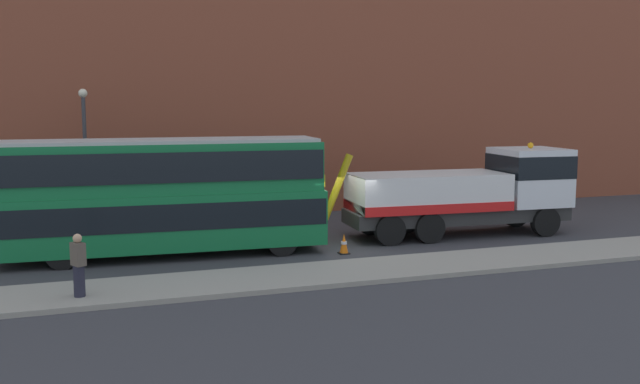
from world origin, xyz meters
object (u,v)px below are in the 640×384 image
Objects in this scene: recovery_tow_truck at (469,191)px; street_lamp at (85,147)px; double_decker_bus at (164,192)px; traffic_cone_near_bus at (344,244)px; pedestrian_onlooker at (79,266)px.

street_lamp is at bearing 161.28° from recovery_tow_truck.
double_decker_bus reaches higher than recovery_tow_truck.
recovery_tow_truck reaches higher than traffic_cone_near_bus.
traffic_cone_near_bus is at bearing -8.38° from pedestrian_onlooker.
pedestrian_onlooker is at bearing -159.90° from traffic_cone_near_bus.
recovery_tow_truck is at bearing -10.16° from pedestrian_onlooker.
double_decker_bus is 15.48× the size of traffic_cone_near_bus.
traffic_cone_near_bus is at bearing -12.47° from double_decker_bus.
traffic_cone_near_bus is 0.12× the size of street_lamp.
traffic_cone_near_bus is at bearing -161.04° from recovery_tow_truck.
recovery_tow_truck is 14.18× the size of traffic_cone_near_bus.
recovery_tow_truck is at bearing 15.60° from traffic_cone_near_bus.
pedestrian_onlooker reaches higher than traffic_cone_near_bus.
street_lamp reaches higher than pedestrian_onlooker.
double_decker_bus is (-11.94, 0.03, 0.47)m from recovery_tow_truck.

